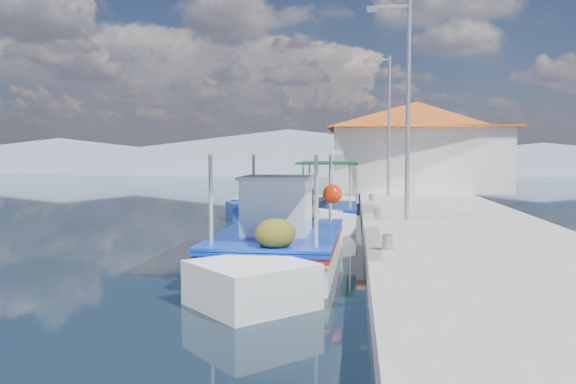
# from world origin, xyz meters

# --- Properties ---
(ground) EXTENTS (160.00, 160.00, 0.00)m
(ground) POSITION_xyz_m (0.00, 0.00, 0.00)
(ground) COLOR black
(ground) RESTS_ON ground
(quay) EXTENTS (5.00, 44.00, 0.50)m
(quay) POSITION_xyz_m (5.90, 6.00, 0.25)
(quay) COLOR #ABA9A0
(quay) RESTS_ON ground
(bollards) EXTENTS (0.20, 17.20, 0.30)m
(bollards) POSITION_xyz_m (3.80, 5.25, 0.65)
(bollards) COLOR #A5A8AD
(bollards) RESTS_ON quay
(main_caique) EXTENTS (2.48, 8.16, 2.69)m
(main_caique) POSITION_xyz_m (1.65, -2.54, 0.52)
(main_caique) COLOR white
(main_caique) RESTS_ON ground
(caique_green_canopy) EXTENTS (1.91, 6.15, 2.30)m
(caique_green_canopy) POSITION_xyz_m (2.30, 4.63, 0.34)
(caique_green_canopy) COLOR white
(caique_green_canopy) RESTS_ON ground
(caique_blue_hull) EXTENTS (2.96, 5.47, 1.03)m
(caique_blue_hull) POSITION_xyz_m (-0.04, 7.74, 0.28)
(caique_blue_hull) COLOR navy
(caique_blue_hull) RESTS_ON ground
(harbor_building) EXTENTS (10.49, 10.49, 4.40)m
(harbor_building) POSITION_xyz_m (6.20, 15.00, 2.78)
(harbor_building) COLOR white
(harbor_building) RESTS_ON quay
(lamp_post_near) EXTENTS (1.21, 0.14, 6.00)m
(lamp_post_near) POSITION_xyz_m (4.51, 2.00, 3.85)
(lamp_post_near) COLOR #A5A8AD
(lamp_post_near) RESTS_ON quay
(lamp_post_far) EXTENTS (1.21, 0.14, 6.00)m
(lamp_post_far) POSITION_xyz_m (4.51, 11.00, 3.85)
(lamp_post_far) COLOR #A5A8AD
(lamp_post_far) RESTS_ON quay
(mountain_ridge) EXTENTS (171.40, 96.00, 5.50)m
(mountain_ridge) POSITION_xyz_m (6.54, 56.00, 2.04)
(mountain_ridge) COLOR slate
(mountain_ridge) RESTS_ON ground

